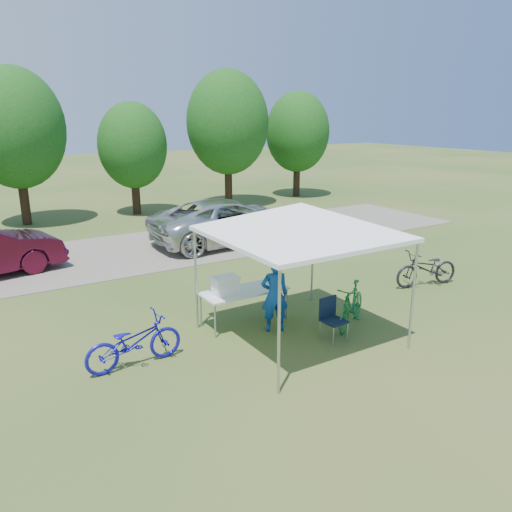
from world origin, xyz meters
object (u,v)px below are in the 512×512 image
(folding_chair, at_px, (331,315))
(cyclist, at_px, (274,295))
(bike_green, at_px, (351,305))
(bike_dark, at_px, (427,268))
(bike_blue, at_px, (134,342))
(cooler, at_px, (225,285))
(minivan, at_px, (229,221))
(folding_table, at_px, (244,292))

(folding_chair, distance_m, cyclist, 1.20)
(bike_green, relative_size, bike_dark, 0.86)
(cyclist, relative_size, bike_dark, 0.86)
(cyclist, relative_size, bike_blue, 0.88)
(cooler, bearing_deg, minivan, 60.57)
(folding_table, relative_size, cyclist, 1.18)
(cooler, relative_size, minivan, 0.10)
(folding_chair, bearing_deg, bike_green, 13.91)
(folding_table, height_order, bike_blue, bike_blue)
(bike_blue, xyz_separation_m, bike_green, (4.43, -0.71, 0.01))
(bike_green, height_order, minivan, minivan)
(folding_table, relative_size, bike_blue, 1.04)
(folding_chair, bearing_deg, minivan, 72.26)
(bike_blue, distance_m, bike_dark, 7.82)
(folding_table, relative_size, minivan, 0.34)
(cooler, bearing_deg, bike_dark, -4.20)
(folding_table, relative_size, bike_dark, 1.01)
(bike_blue, height_order, bike_dark, bike_dark)
(folding_chair, xyz_separation_m, bike_dark, (4.14, 1.12, -0.02))
(bike_green, xyz_separation_m, minivan, (1.22, 7.49, 0.31))
(cooler, relative_size, bike_blue, 0.30)
(bike_dark, height_order, minivan, minivan)
(folding_chair, bearing_deg, bike_dark, 11.66)
(folding_table, relative_size, bike_green, 1.17)
(folding_chair, xyz_separation_m, bike_green, (0.75, 0.23, -0.03))
(cooler, height_order, bike_blue, cooler)
(cyclist, bearing_deg, folding_table, -41.72)
(bike_blue, bearing_deg, cyclist, -93.62)
(cyclist, xyz_separation_m, minivan, (2.71, 6.82, -0.00))
(folding_chair, height_order, bike_green, bike_green)
(folding_chair, relative_size, cooler, 1.61)
(bike_blue, bearing_deg, folding_table, -80.00)
(cooler, height_order, bike_dark, cooler)
(cyclist, xyz_separation_m, bike_dark, (4.88, 0.22, -0.30))
(folding_chair, bearing_deg, cyclist, 125.93)
(cyclist, bearing_deg, bike_green, 175.72)
(minivan, bearing_deg, folding_chair, 166.16)
(folding_table, distance_m, bike_green, 2.26)
(folding_table, xyz_separation_m, cyclist, (0.34, -0.63, 0.07))
(folding_table, height_order, folding_chair, folding_chair)
(folding_chair, xyz_separation_m, cyclist, (-0.74, 0.90, 0.28))
(bike_blue, bearing_deg, cooler, -77.49)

